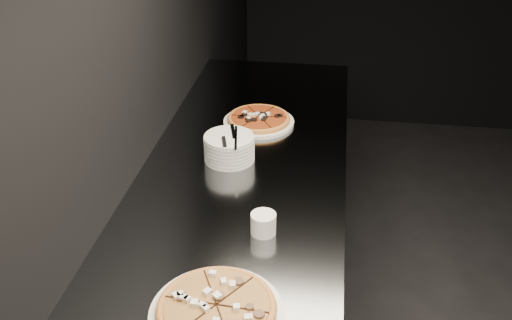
# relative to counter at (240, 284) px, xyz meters

# --- Properties ---
(wall_left) EXTENTS (0.02, 5.00, 2.80)m
(wall_left) POSITION_rel_counter_xyz_m (-0.37, 0.00, 0.94)
(wall_left) COLOR black
(wall_left) RESTS_ON floor
(counter) EXTENTS (0.74, 2.44, 0.92)m
(counter) POSITION_rel_counter_xyz_m (0.00, 0.00, 0.00)
(counter) COLOR slate
(counter) RESTS_ON floor
(pizza_mushroom) EXTENTS (0.34, 0.34, 0.04)m
(pizza_mushroom) POSITION_rel_counter_xyz_m (0.05, -0.62, 0.48)
(pizza_mushroom) COLOR silver
(pizza_mushroom) RESTS_ON counter
(pizza_tomato) EXTENTS (0.30, 0.30, 0.03)m
(pizza_tomato) POSITION_rel_counter_xyz_m (0.00, 0.48, 0.48)
(pizza_tomato) COLOR silver
(pizza_tomato) RESTS_ON counter
(plate_stack) EXTENTS (0.19, 0.19, 0.10)m
(plate_stack) POSITION_rel_counter_xyz_m (-0.06, 0.17, 0.51)
(plate_stack) COLOR silver
(plate_stack) RESTS_ON counter
(cutlery) EXTENTS (0.06, 0.20, 0.01)m
(cutlery) POSITION_rel_counter_xyz_m (-0.06, 0.16, 0.56)
(cutlery) COLOR silver
(cutlery) RESTS_ON plate_stack
(ramekin) EXTENTS (0.08, 0.08, 0.07)m
(ramekin) POSITION_rel_counter_xyz_m (0.12, -0.26, 0.50)
(ramekin) COLOR silver
(ramekin) RESTS_ON counter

